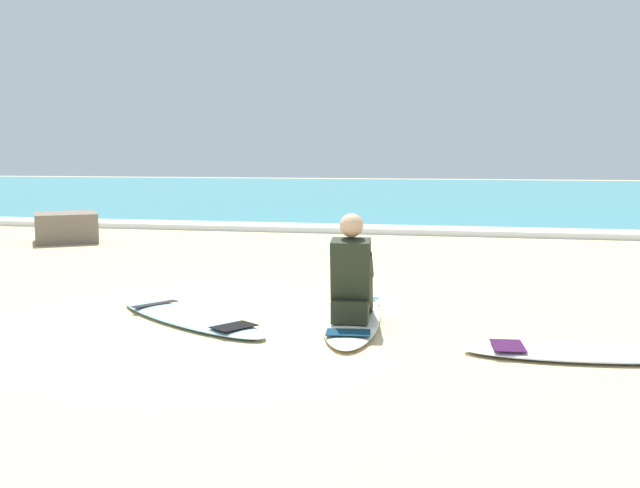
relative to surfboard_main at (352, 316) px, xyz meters
The scene contains 8 objects.
ground_plane 1.23m from the surfboard_main, 156.30° to the right, with size 80.00×80.00×0.00m, color #CCB584.
sea 21.31m from the surfboard_main, 93.03° to the left, with size 80.00×28.00×0.10m, color teal.
breaking_foam 7.66m from the surfboard_main, 98.45° to the left, with size 80.00×0.90×0.11m, color white.
surfboard_main is the anchor object (origin of this frame).
surfer_seated 0.48m from the surfboard_main, 82.03° to the right, with size 0.40×0.72×0.95m.
surfboard_spare_near 1.51m from the surfboard_main, 165.64° to the right, with size 2.06×1.63×0.08m.
surfboard_spare_far 2.13m from the surfboard_main, 23.63° to the right, with size 1.90×0.69×0.08m.
shoreline_rock 7.65m from the surfboard_main, 140.62° to the left, with size 1.03×1.02×0.51m, color #756656.
Camera 1 is at (2.20, -5.95, 1.53)m, focal length 40.22 mm.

